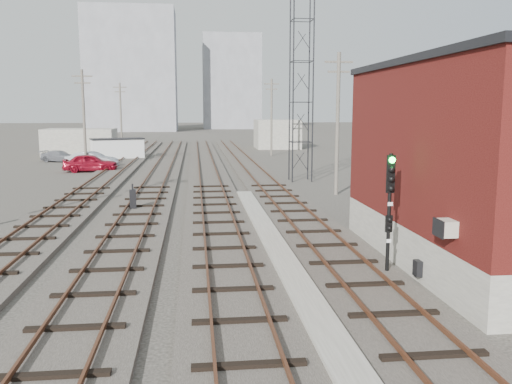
{
  "coord_description": "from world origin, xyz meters",
  "views": [
    {
      "loc": [
        -2.54,
        -5.87,
        5.48
      ],
      "look_at": [
        -0.15,
        15.39,
        2.2
      ],
      "focal_mm": 38.0,
      "sensor_mm": 36.0,
      "label": 1
    }
  ],
  "objects": [
    {
      "name": "ground",
      "position": [
        0.0,
        60.0,
        0.0
      ],
      "size": [
        320.0,
        320.0,
        0.0
      ],
      "primitive_type": "plane",
      "color": "#282621",
      "rests_on": "ground"
    },
    {
      "name": "track_right",
      "position": [
        2.5,
        39.0,
        0.11
      ],
      "size": [
        3.2,
        90.0,
        0.39
      ],
      "color": "#332D28",
      "rests_on": "ground"
    },
    {
      "name": "track_mid_right",
      "position": [
        -1.5,
        39.0,
        0.11
      ],
      "size": [
        3.2,
        90.0,
        0.39
      ],
      "color": "#332D28",
      "rests_on": "ground"
    },
    {
      "name": "track_mid_left",
      "position": [
        -5.5,
        39.0,
        0.11
      ],
      "size": [
        3.2,
        90.0,
        0.39
      ],
      "color": "#332D28",
      "rests_on": "ground"
    },
    {
      "name": "track_left",
      "position": [
        -9.5,
        39.0,
        0.11
      ],
      "size": [
        3.2,
        90.0,
        0.39
      ],
      "color": "#332D28",
      "rests_on": "ground"
    },
    {
      "name": "platform_curb",
      "position": [
        0.5,
        14.0,
        0.13
      ],
      "size": [
        0.9,
        28.0,
        0.26
      ],
      "primitive_type": "cube",
      "color": "gray",
      "rests_on": "ground"
    },
    {
      "name": "brick_building",
      "position": [
        7.5,
        12.0,
        3.63
      ],
      "size": [
        6.54,
        12.2,
        7.22
      ],
      "color": "gray",
      "rests_on": "ground"
    },
    {
      "name": "lattice_tower",
      "position": [
        5.5,
        35.0,
        7.5
      ],
      "size": [
        1.6,
        1.6,
        15.0
      ],
      "color": "black",
      "rests_on": "ground"
    },
    {
      "name": "utility_pole_left_b",
      "position": [
        -12.5,
        45.0,
        4.8
      ],
      "size": [
        1.8,
        0.24,
        9.0
      ],
      "color": "#595147",
      "rests_on": "ground"
    },
    {
      "name": "utility_pole_left_c",
      "position": [
        -12.5,
        70.0,
        4.8
      ],
      "size": [
        1.8,
        0.24,
        9.0
      ],
      "color": "#595147",
      "rests_on": "ground"
    },
    {
      "name": "utility_pole_right_a",
      "position": [
        6.5,
        28.0,
        4.8
      ],
      "size": [
        1.8,
        0.24,
        9.0
      ],
      "color": "#595147",
      "rests_on": "ground"
    },
    {
      "name": "utility_pole_right_b",
      "position": [
        6.5,
        58.0,
        4.8
      ],
      "size": [
        1.8,
        0.24,
        9.0
      ],
      "color": "#595147",
      "rests_on": "ground"
    },
    {
      "name": "apartment_left",
      "position": [
        -18.0,
        135.0,
        15.0
      ],
      "size": [
        22.0,
        14.0,
        30.0
      ],
      "primitive_type": "cube",
      "color": "gray",
      "rests_on": "ground"
    },
    {
      "name": "apartment_right",
      "position": [
        8.0,
        150.0,
        13.0
      ],
      "size": [
        16.0,
        12.0,
        26.0
      ],
      "primitive_type": "cube",
      "color": "gray",
      "rests_on": "ground"
    },
    {
      "name": "shed_left",
      "position": [
        -16.0,
        60.0,
        1.6
      ],
      "size": [
        8.0,
        5.0,
        3.2
      ],
      "primitive_type": "cube",
      "color": "gray",
      "rests_on": "ground"
    },
    {
      "name": "shed_right",
      "position": [
        9.0,
        70.0,
        2.0
      ],
      "size": [
        6.0,
        6.0,
        4.0
      ],
      "primitive_type": "cube",
      "color": "gray",
      "rests_on": "ground"
    },
    {
      "name": "signal_mast",
      "position": [
        3.7,
        10.8,
        2.4
      ],
      "size": [
        0.4,
        0.41,
        4.08
      ],
      "color": "gray",
      "rests_on": "ground"
    },
    {
      "name": "switch_stand",
      "position": [
        -5.91,
        23.33,
        0.68
      ],
      "size": [
        0.38,
        0.38,
        1.43
      ],
      "rotation": [
        0.0,
        0.0,
        0.17
      ],
      "color": "black",
      "rests_on": "ground"
    },
    {
      "name": "site_trailer",
      "position": [
        -10.96,
        54.48,
        1.18
      ],
      "size": [
        6.05,
        4.01,
        2.35
      ],
      "rotation": [
        0.0,
        0.0,
        0.31
      ],
      "color": "white",
      "rests_on": "ground"
    },
    {
      "name": "car_red",
      "position": [
        -11.76,
        43.06,
        0.79
      ],
      "size": [
        4.75,
        2.14,
        1.59
      ],
      "primitive_type": "imported",
      "rotation": [
        0.0,
        0.0,
        1.63
      ],
      "color": "maroon",
      "rests_on": "ground"
    },
    {
      "name": "car_silver",
      "position": [
        -12.15,
        45.99,
        0.78
      ],
      "size": [
        4.98,
        2.76,
        1.56
      ],
      "primitive_type": "imported",
      "rotation": [
        0.0,
        0.0,
        1.32
      ],
      "color": "#A7AAAF",
      "rests_on": "ground"
    },
    {
      "name": "car_grey",
      "position": [
        -16.67,
        52.76,
        0.59
      ],
      "size": [
        4.39,
        2.92,
        1.18
      ],
      "primitive_type": "imported",
      "rotation": [
        0.0,
        0.0,
        1.23
      ],
      "color": "slate",
      "rests_on": "ground"
    }
  ]
}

